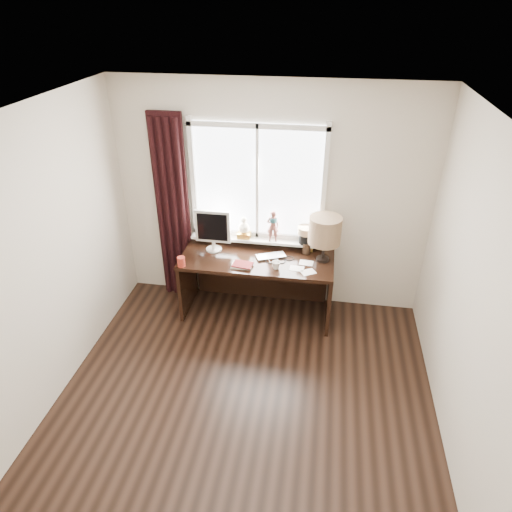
% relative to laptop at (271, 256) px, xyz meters
% --- Properties ---
extents(floor, '(3.50, 4.00, 0.00)m').
position_rel_laptop_xyz_m(floor, '(-0.05, -1.67, -0.76)').
color(floor, black).
rests_on(floor, ground).
extents(ceiling, '(3.50, 4.00, 0.00)m').
position_rel_laptop_xyz_m(ceiling, '(-0.05, -1.67, 1.84)').
color(ceiling, white).
rests_on(ceiling, wall_back).
extents(wall_back, '(3.50, 0.00, 2.60)m').
position_rel_laptop_xyz_m(wall_back, '(-0.05, 0.33, 0.54)').
color(wall_back, beige).
rests_on(wall_back, ground).
extents(wall_left, '(0.00, 4.00, 2.60)m').
position_rel_laptop_xyz_m(wall_left, '(-1.80, -1.67, 0.54)').
color(wall_left, beige).
rests_on(wall_left, ground).
extents(wall_right, '(0.00, 4.00, 2.60)m').
position_rel_laptop_xyz_m(wall_right, '(1.70, -1.67, 0.54)').
color(wall_right, beige).
rests_on(wall_right, ground).
extents(laptop, '(0.38, 0.32, 0.03)m').
position_rel_laptop_xyz_m(laptop, '(0.00, 0.00, 0.00)').
color(laptop, silver).
rests_on(laptop, desk).
extents(mug, '(0.12, 0.12, 0.09)m').
position_rel_laptop_xyz_m(mug, '(0.09, -0.23, 0.03)').
color(mug, white).
rests_on(mug, desk).
extents(red_cup, '(0.08, 0.08, 0.11)m').
position_rel_laptop_xyz_m(red_cup, '(-0.93, -0.34, 0.04)').
color(red_cup, '#9E291B').
rests_on(red_cup, desk).
extents(window, '(1.52, 0.21, 1.40)m').
position_rel_laptop_xyz_m(window, '(-0.19, 0.27, 0.54)').
color(window, white).
rests_on(window, ground).
extents(curtain, '(0.38, 0.09, 2.25)m').
position_rel_laptop_xyz_m(curtain, '(-1.18, 0.23, 0.35)').
color(curtain, black).
rests_on(curtain, floor).
extents(desk, '(1.70, 0.70, 0.75)m').
position_rel_laptop_xyz_m(desk, '(-0.15, 0.05, -0.26)').
color(desk, black).
rests_on(desk, floor).
extents(monitor, '(0.40, 0.18, 0.49)m').
position_rel_laptop_xyz_m(monitor, '(-0.67, 0.06, 0.27)').
color(monitor, beige).
rests_on(monitor, desk).
extents(notebook_stack, '(0.24, 0.18, 0.03)m').
position_rel_laptop_xyz_m(notebook_stack, '(-0.28, -0.24, 0.00)').
color(notebook_stack, beige).
rests_on(notebook_stack, desk).
extents(brush_holder, '(0.09, 0.09, 0.25)m').
position_rel_laptop_xyz_m(brush_holder, '(0.38, 0.16, 0.05)').
color(brush_holder, black).
rests_on(brush_holder, desk).
extents(icon_frame, '(0.10, 0.02, 0.13)m').
position_rel_laptop_xyz_m(icon_frame, '(0.40, 0.19, 0.05)').
color(icon_frame, gold).
rests_on(icon_frame, desk).
extents(table_lamp, '(0.35, 0.35, 0.52)m').
position_rel_laptop_xyz_m(table_lamp, '(0.57, 0.03, 0.35)').
color(table_lamp, black).
rests_on(table_lamp, desk).
extents(loose_papers, '(0.30, 0.33, 0.00)m').
position_rel_laptop_xyz_m(loose_papers, '(0.38, -0.17, -0.01)').
color(loose_papers, white).
rests_on(loose_papers, desk).
extents(desk_cables, '(0.34, 0.23, 0.01)m').
position_rel_laptop_xyz_m(desk_cables, '(0.10, -0.06, -0.01)').
color(desk_cables, black).
rests_on(desk_cables, desk).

